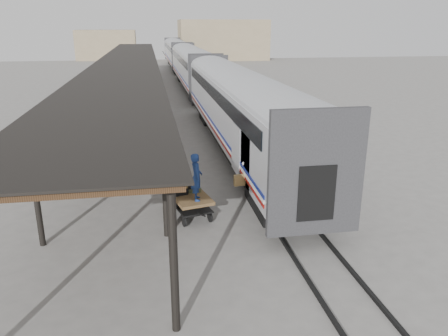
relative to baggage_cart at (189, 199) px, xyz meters
The scene contains 11 objects.
ground 0.85m from the baggage_cart, 38.44° to the left, with size 160.00×160.00×0.00m, color slate.
train 34.39m from the baggage_cart, 83.95° to the left, with size 3.45×76.01×4.01m.
canopy 24.75m from the baggage_cart, 96.96° to the left, with size 4.90×64.30×4.15m.
rails 34.54m from the baggage_cart, 83.97° to the left, with size 1.54×150.00×0.12m.
building_far 79.73m from the baggage_cart, 79.56° to the left, with size 18.00×10.00×8.00m, color tan.
building_left 82.93m from the baggage_cart, 96.63° to the left, with size 12.00×8.00×6.00m, color tan.
baggage_cart is the anchor object (origin of this frame).
suitcase_stack 0.55m from the baggage_cart, 118.35° to the left, with size 1.21×1.26×0.58m.
luggage_tug 16.02m from the baggage_cart, 100.00° to the left, with size 1.45×1.79×1.37m.
porter 1.29m from the baggage_cart, 68.96° to the right, with size 0.64×0.42×1.76m, color navy.
pedestrian 15.85m from the baggage_cart, 99.93° to the left, with size 1.10×0.46×1.87m, color black.
Camera 1 is at (-1.69, -15.82, 6.96)m, focal length 35.00 mm.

